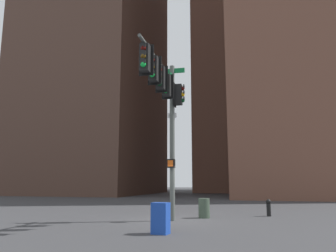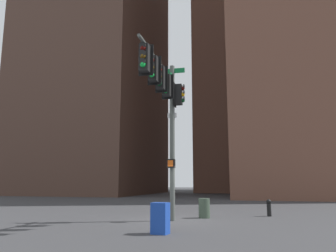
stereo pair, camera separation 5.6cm
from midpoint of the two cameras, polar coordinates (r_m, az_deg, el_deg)
name	(u,v)px [view 1 (the left image)]	position (r m, az deg, el deg)	size (l,w,h in m)	color
ground_plane	(172,220)	(15.99, 0.52, -15.96)	(200.00, 200.00, 0.00)	#38383A
signal_pole_assembly	(166,100)	(14.51, -0.53, 4.52)	(5.67, 1.26, 7.42)	#4C514C
fire_hydrant	(269,207)	(18.43, 16.92, -13.25)	(0.34, 0.26, 0.87)	black
litter_bin	(204,208)	(16.93, 6.16, -13.95)	(0.56, 0.56, 0.95)	#384738
newspaper_box	(161,218)	(11.74, -1.43, -15.65)	(0.44, 0.56, 1.05)	#193FA5
building_brick_midblock	(97,54)	(57.23, -12.18, 12.02)	(22.15, 18.19, 45.44)	#4C3328
building_brick_farside	(239,72)	(67.30, 12.17, 9.17)	(20.76, 15.35, 46.54)	brown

